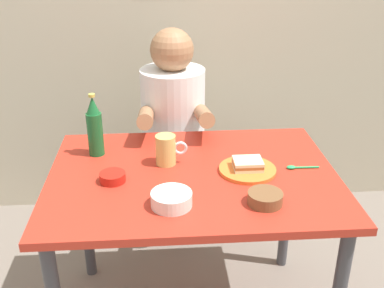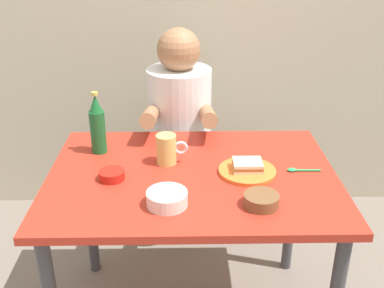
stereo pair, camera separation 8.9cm
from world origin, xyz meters
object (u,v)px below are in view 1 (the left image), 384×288
dining_table (193,194)px  beer_bottle (95,128)px  stool (174,181)px  beer_mug (166,150)px  plate_orange (248,170)px  sambal_bowl_red (113,177)px  sandwich (248,164)px  person_seated (173,110)px

dining_table → beer_bottle: 0.48m
stool → beer_mug: 0.71m
dining_table → beer_bottle: bearing=153.0°
dining_table → plate_orange: plate_orange is taller
plate_orange → sambal_bowl_red: sambal_bowl_red is taller
sambal_bowl_red → beer_mug: bearing=32.4°
dining_table → sandwich: (0.21, -0.00, 0.13)m
stool → beer_mug: bearing=-94.8°
dining_table → plate_orange: size_ratio=5.00×
sandwich → beer_bottle: beer_bottle is taller
person_seated → plate_orange: person_seated is taller
stool → beer_bottle: size_ratio=1.72×
stool → beer_bottle: beer_bottle is taller
dining_table → person_seated: 0.63m
sandwich → beer_mug: beer_mug is taller
beer_bottle → sambal_bowl_red: 0.27m
beer_mug → beer_bottle: (-0.29, 0.11, 0.06)m
sandwich → beer_mug: bearing=163.6°
stool → sambal_bowl_red: sambal_bowl_red is taller
beer_bottle → plate_orange: bearing=-18.4°
beer_bottle → sambal_bowl_red: beer_bottle is taller
dining_table → person_seated: bearing=94.9°
beer_mug → beer_bottle: bearing=159.5°
beer_mug → beer_bottle: beer_bottle is taller
sambal_bowl_red → plate_orange: bearing=4.2°
dining_table → sandwich: bearing=-0.7°
dining_table → sambal_bowl_red: (-0.30, -0.04, 0.11)m
sandwich → beer_mug: (-0.31, 0.09, 0.03)m
dining_table → sambal_bowl_red: sambal_bowl_red is taller
person_seated → sambal_bowl_red: size_ratio=7.49×
sambal_bowl_red → stool: bearing=69.7°
person_seated → plate_orange: 0.68m
person_seated → sambal_bowl_red: (-0.25, -0.66, -0.01)m
person_seated → beer_bottle: (-0.33, -0.42, 0.09)m
plate_orange → sandwich: size_ratio=2.00×
person_seated → beer_bottle: person_seated is taller
stool → sandwich: size_ratio=4.09×
beer_bottle → sandwich: bearing=-18.4°
plate_orange → beer_bottle: (-0.59, 0.20, 0.11)m
sandwich → sambal_bowl_red: size_ratio=1.15×
sandwich → sambal_bowl_red: 0.51m
person_seated → sambal_bowl_red: person_seated is taller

